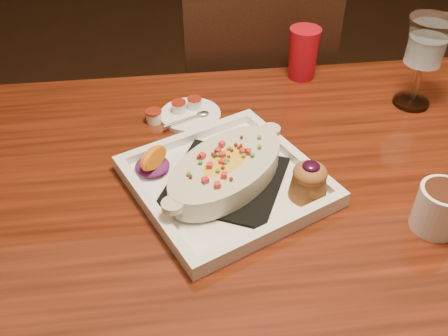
{
  "coord_description": "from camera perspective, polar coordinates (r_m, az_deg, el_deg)",
  "views": [
    {
      "loc": [
        -0.24,
        -0.65,
        1.36
      ],
      "look_at": [
        -0.16,
        0.05,
        0.77
      ],
      "focal_mm": 40.0,
      "sensor_mm": 36.0,
      "label": 1
    }
  ],
  "objects": [
    {
      "name": "table",
      "position": [
        0.99,
        9.4,
        -6.34
      ],
      "size": [
        1.5,
        0.9,
        0.75
      ],
      "color": "maroon",
      "rests_on": "floor"
    },
    {
      "name": "coffee_mug",
      "position": [
        0.89,
        23.6,
        -4.13
      ],
      "size": [
        0.11,
        0.08,
        0.08
      ],
      "rotation": [
        0.0,
        0.0,
        -0.37
      ],
      "color": "white",
      "rests_on": "table"
    },
    {
      "name": "chair_far",
      "position": [
        1.56,
        3.1,
        6.58
      ],
      "size": [
        0.42,
        0.42,
        0.93
      ],
      "rotation": [
        0.0,
        0.0,
        3.14
      ],
      "color": "black",
      "rests_on": "floor"
    },
    {
      "name": "red_tumbler",
      "position": [
        1.23,
        9.04,
        12.8
      ],
      "size": [
        0.07,
        0.07,
        0.12
      ],
      "primitive_type": "cone",
      "color": "#B70D1A",
      "rests_on": "table"
    },
    {
      "name": "creamer_loose",
      "position": [
        1.08,
        -8.01,
        5.89
      ],
      "size": [
        0.04,
        0.04,
        0.03
      ],
      "color": "white",
      "rests_on": "table"
    },
    {
      "name": "plate",
      "position": [
        0.89,
        0.78,
        -0.81
      ],
      "size": [
        0.41,
        0.41,
        0.08
      ],
      "rotation": [
        0.0,
        0.0,
        0.43
      ],
      "color": "white",
      "rests_on": "table"
    },
    {
      "name": "saucer",
      "position": [
        1.09,
        -4.01,
        6.26
      ],
      "size": [
        0.13,
        0.13,
        0.09
      ],
      "color": "white",
      "rests_on": "table"
    },
    {
      "name": "goblet",
      "position": [
        1.15,
        22.11,
        12.71
      ],
      "size": [
        0.1,
        0.1,
        0.2
      ],
      "color": "silver",
      "rests_on": "table"
    }
  ]
}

